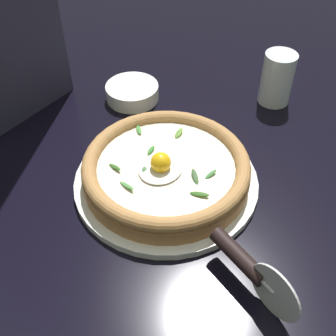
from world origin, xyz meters
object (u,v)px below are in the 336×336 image
Objects in this scene: pizza at (168,167)px; drinking_glass at (277,82)px; pizza_cutter at (249,267)px; side_bowl at (132,92)px.

drinking_glass reaches higher than pizza.
drinking_glass is at bearing -4.04° from pizza.
pizza is 0.21m from pizza_cutter.
pizza_cutter is (-0.08, -0.20, 0.01)m from pizza.
drinking_glass is at bearing 24.07° from pizza_cutter.
drinking_glass is (0.17, -0.23, 0.03)m from side_bowl.
pizza is 0.31m from drinking_glass.
pizza_cutter is at bearing -118.61° from side_bowl.
drinking_glass is at bearing -52.57° from side_bowl.
pizza is 2.56× the size of drinking_glass.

